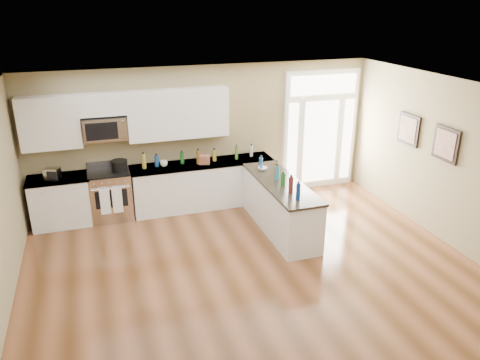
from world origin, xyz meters
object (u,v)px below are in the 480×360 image
Objects in this scene: peninsula_cabinet at (280,207)px; kitchen_range at (111,195)px; toaster_oven at (52,174)px; stockpot at (119,165)px.

peninsula_cabinet is 2.15× the size of kitchen_range.
stockpot is at bearing 24.79° from toaster_oven.
stockpot reaches higher than kitchen_range.
stockpot is at bearing -7.30° from kitchen_range.
toaster_oven is (-3.86, 1.36, 0.61)m from peninsula_cabinet.
toaster_oven is (-0.97, -0.09, 0.57)m from kitchen_range.
kitchen_range is 4.28× the size of toaster_oven.
toaster_oven is (-1.17, -0.06, -0.02)m from stockpot.
kitchen_range is 0.62m from stockpot.
peninsula_cabinet is 3.24m from kitchen_range.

